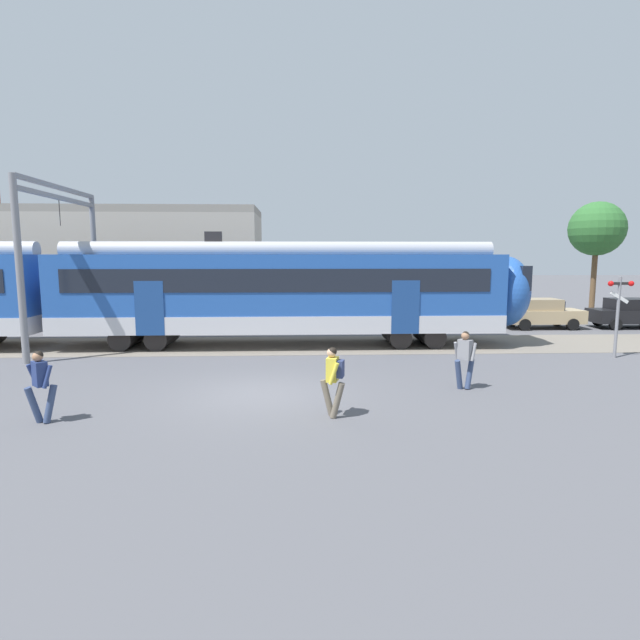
{
  "coord_description": "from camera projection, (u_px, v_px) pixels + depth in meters",
  "views": [
    {
      "loc": [
        1.06,
        -13.32,
        3.77
      ],
      "look_at": [
        1.76,
        3.35,
        1.6
      ],
      "focal_mm": 28.0,
      "sensor_mm": 36.0,
      "label": 1
    }
  ],
  "objects": [
    {
      "name": "pedestrian_yellow",
      "position": [
        333.0,
        376.0,
        11.59
      ],
      "size": [
        0.6,
        0.62,
        1.67
      ],
      "color": "#6B6051",
      "rests_on": "ground"
    },
    {
      "name": "crossing_signal",
      "position": [
        619.0,
        304.0,
        18.21
      ],
      "size": [
        0.96,
        0.21,
        3.0
      ],
      "color": "gray",
      "rests_on": "ground"
    },
    {
      "name": "track_bed",
      "position": [
        14.0,
        347.0,
        20.56
      ],
      "size": [
        80.0,
        4.4,
        0.01
      ],
      "primitive_type": "cube",
      "color": "slate",
      "rests_on": "ground"
    },
    {
      "name": "parked_car_black",
      "position": [
        630.0,
        313.0,
        25.95
      ],
      "size": [
        4.05,
        1.85,
        1.54
      ],
      "color": "black",
      "rests_on": "ground"
    },
    {
      "name": "parked_car_tan",
      "position": [
        541.0,
        313.0,
        25.82
      ],
      "size": [
        4.0,
        1.76,
        1.54
      ],
      "color": "tan",
      "rests_on": "ground"
    },
    {
      "name": "street_tree_right",
      "position": [
        597.0,
        229.0,
        30.24
      ],
      "size": [
        3.25,
        3.25,
        7.0
      ],
      "color": "brown",
      "rests_on": "ground"
    },
    {
      "name": "pedestrian_grey",
      "position": [
        465.0,
        356.0,
        14.02
      ],
      "size": [
        0.69,
        0.45,
        1.67
      ],
      "color": "navy",
      "rests_on": "ground"
    },
    {
      "name": "background_building",
      "position": [
        99.0,
        265.0,
        28.44
      ],
      "size": [
        18.21,
        5.0,
        9.2
      ],
      "color": "#B2A899",
      "rests_on": "ground"
    },
    {
      "name": "catenary_gantry",
      "position": [
        62.0,
        242.0,
        20.1
      ],
      "size": [
        0.24,
        6.64,
        6.53
      ],
      "color": "gray",
      "rests_on": "ground"
    },
    {
      "name": "pedestrian_navy",
      "position": [
        40.0,
        381.0,
        11.17
      ],
      "size": [
        0.68,
        0.44,
        1.67
      ],
      "color": "navy",
      "rests_on": "ground"
    },
    {
      "name": "ground_plane",
      "position": [
        261.0,
        394.0,
        13.64
      ],
      "size": [
        160.0,
        160.0,
        0.0
      ],
      "primitive_type": "plane",
      "color": "#515156"
    }
  ]
}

